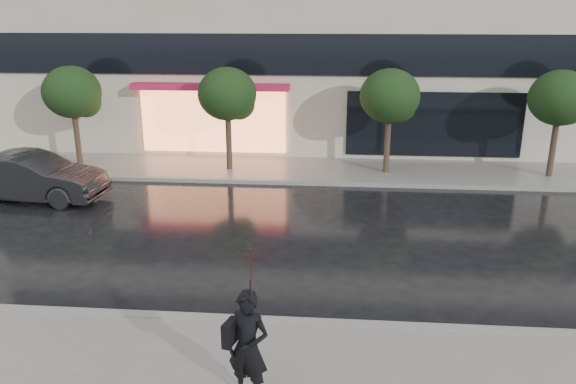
# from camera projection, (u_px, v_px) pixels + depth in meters

# --- Properties ---
(ground) EXTENTS (120.00, 120.00, 0.00)m
(ground) POSITION_uv_depth(u_px,v_px,m) (283.00, 301.00, 12.10)
(ground) COLOR black
(ground) RESTS_ON ground
(sidewalk_far) EXTENTS (60.00, 3.50, 0.12)m
(sidewalk_far) POSITION_uv_depth(u_px,v_px,m) (307.00, 170.00, 21.79)
(sidewalk_far) COLOR slate
(sidewalk_far) RESTS_ON ground
(curb_near) EXTENTS (60.00, 0.25, 0.14)m
(curb_near) POSITION_uv_depth(u_px,v_px,m) (278.00, 322.00, 11.13)
(curb_near) COLOR gray
(curb_near) RESTS_ON ground
(curb_far) EXTENTS (60.00, 0.25, 0.14)m
(curb_far) POSITION_uv_depth(u_px,v_px,m) (305.00, 183.00, 20.13)
(curb_far) COLOR gray
(curb_far) RESTS_ON ground
(tree_far_west) EXTENTS (2.20, 2.20, 3.99)m
(tree_far_west) POSITION_uv_depth(u_px,v_px,m) (74.00, 94.00, 21.41)
(tree_far_west) COLOR #33261C
(tree_far_west) RESTS_ON ground
(tree_mid_west) EXTENTS (2.20, 2.20, 3.99)m
(tree_mid_west) POSITION_uv_depth(u_px,v_px,m) (229.00, 96.00, 20.94)
(tree_mid_west) COLOR #33261C
(tree_mid_west) RESTS_ON ground
(tree_mid_east) EXTENTS (2.20, 2.20, 3.99)m
(tree_mid_east) POSITION_uv_depth(u_px,v_px,m) (391.00, 98.00, 20.46)
(tree_mid_east) COLOR #33261C
(tree_mid_east) RESTS_ON ground
(tree_far_east) EXTENTS (2.20, 2.20, 3.99)m
(tree_far_east) POSITION_uv_depth(u_px,v_px,m) (561.00, 100.00, 19.98)
(tree_far_east) COLOR #33261C
(tree_far_east) RESTS_ON ground
(parked_car) EXTENTS (4.88, 1.99, 1.58)m
(parked_car) POSITION_uv_depth(u_px,v_px,m) (31.00, 177.00, 18.28)
(parked_car) COLOR black
(parked_car) RESTS_ON ground
(pedestrian_with_umbrella) EXTENTS (1.29, 1.30, 2.62)m
(pedestrian_with_umbrella) POSITION_uv_depth(u_px,v_px,m) (249.00, 303.00, 8.35)
(pedestrian_with_umbrella) COLOR black
(pedestrian_with_umbrella) RESTS_ON sidewalk_near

